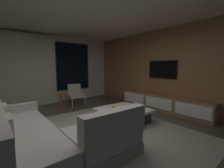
% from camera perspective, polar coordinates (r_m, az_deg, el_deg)
% --- Properties ---
extents(floor, '(9.20, 9.20, 0.00)m').
position_cam_1_polar(floor, '(3.34, -8.21, -18.94)').
color(floor, '#473D33').
extents(back_wall_with_window, '(6.60, 0.30, 2.70)m').
position_cam_1_polar(back_wall_with_window, '(6.39, -25.87, 5.02)').
color(back_wall_with_window, beige).
rests_on(back_wall_with_window, floor).
extents(media_wall, '(0.12, 7.80, 2.70)m').
position_cam_1_polar(media_wall, '(5.28, 21.44, 5.13)').
color(media_wall, '#8E6642').
rests_on(media_wall, floor).
extents(area_rug, '(3.20, 3.80, 0.01)m').
position_cam_1_polar(area_rug, '(3.44, -2.04, -18.00)').
color(area_rug, gray).
rests_on(area_rug, floor).
extents(sectional_couch, '(1.98, 2.50, 0.82)m').
position_cam_1_polar(sectional_couch, '(2.83, -24.29, -17.88)').
color(sectional_couch, gray).
rests_on(sectional_couch, floor).
extents(coffee_table, '(1.16, 1.16, 0.36)m').
position_cam_1_polar(coffee_table, '(3.98, 4.37, -11.77)').
color(coffee_table, '#4B2623').
rests_on(coffee_table, floor).
extents(book_stack_on_coffee_table, '(0.29, 0.23, 0.08)m').
position_cam_1_polar(book_stack_on_coffee_table, '(3.98, 2.38, -8.57)').
color(book_stack_on_coffee_table, '#D7C662').
rests_on(book_stack_on_coffee_table, coffee_table).
extents(accent_chair_near_window, '(0.60, 0.62, 0.78)m').
position_cam_1_polar(accent_chair_near_window, '(5.86, -13.63, -3.53)').
color(accent_chair_near_window, '#B2ADA0').
rests_on(accent_chair_near_window, floor).
extents(side_stool, '(0.32, 0.32, 0.46)m').
position_cam_1_polar(side_stool, '(5.62, -18.29, -4.72)').
color(side_stool, '#BF4C1E').
rests_on(side_stool, floor).
extents(media_console, '(0.46, 3.10, 0.52)m').
position_cam_1_polar(media_console, '(5.19, 18.86, -7.01)').
color(media_console, '#8E6642').
rests_on(media_console, floor).
extents(mounted_tv, '(0.05, 1.02, 0.59)m').
position_cam_1_polar(mounted_tv, '(5.32, 18.51, 5.25)').
color(mounted_tv, black).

